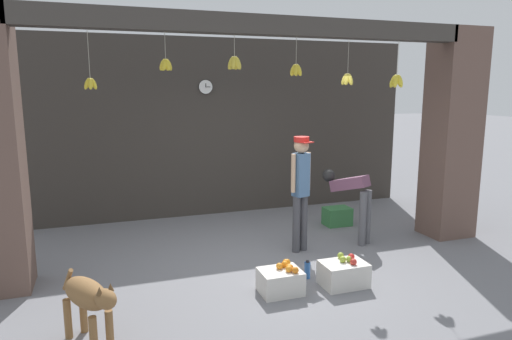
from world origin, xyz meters
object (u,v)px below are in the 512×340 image
Objects in this scene: dog at (88,298)px; water_bottle at (307,270)px; fruit_crate_apples at (344,273)px; worker_stooping at (352,196)px; shopkeeper at (301,185)px; produce_box_green at (337,216)px; fruit_crate_oranges at (281,280)px; wall_clock at (206,87)px.

dog reaches higher than water_bottle.
dog is 3.75× the size of water_bottle.
fruit_crate_apples is at bearing -46.19° from water_bottle.
dog is 0.80× the size of worker_stooping.
water_bottle is (-1.25, -1.07, -0.61)m from worker_stooping.
shopkeeper reaches higher than produce_box_green.
fruit_crate_oranges is 0.54m from water_bottle.
shopkeeper is 3.76× the size of produce_box_green.
dog is at bearing 176.61° from worker_stooping.
produce_box_green is 1.93× the size of water_bottle.
water_bottle is 0.89× the size of wall_clock.
dog is at bearing -167.29° from fruit_crate_oranges.
fruit_crate_oranges is 2.88m from produce_box_green.
fruit_crate_apples is 4.30m from wall_clock.
fruit_crate_apples is 2.08× the size of wall_clock.
worker_stooping is at bearing 40.67° from water_bottle.
wall_clock reaches higher than fruit_crate_apples.
shopkeeper reaches higher than worker_stooping.
wall_clock reaches higher than water_bottle.
produce_box_green is 1.73× the size of wall_clock.
dog is 0.52× the size of shopkeeper.
shopkeeper is 0.99m from worker_stooping.
shopkeeper is 1.55× the size of worker_stooping.
worker_stooping is at bearing 56.63° from fruit_crate_apples.
produce_box_green is (1.14, 0.96, -0.83)m from shopkeeper.
shopkeeper is at bearing 91.76° from dog.
dog reaches higher than produce_box_green.
worker_stooping is 1.00m from produce_box_green.
shopkeeper reaches higher than fruit_crate_apples.
worker_stooping is 4.19× the size of wall_clock.
fruit_crate_apples is 1.20× the size of produce_box_green.
water_bottle is at bearing 77.79° from dog.
wall_clock is at bearing 124.73° from dog.
fruit_crate_oranges is at bearing -89.23° from wall_clock.
produce_box_green is (1.13, 2.21, 0.00)m from fruit_crate_apples.
wall_clock is (-0.05, 3.53, 2.21)m from fruit_crate_oranges.
worker_stooping reaches higher than water_bottle.
fruit_crate_oranges is at bearing 74.22° from dog.
produce_box_green is (1.92, 2.15, 0.01)m from fruit_crate_oranges.
water_bottle is (-1.45, -1.87, -0.05)m from produce_box_green.
shopkeeper is (2.84, 1.66, 0.51)m from dog.
worker_stooping is (0.94, 0.15, -0.27)m from shopkeeper.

